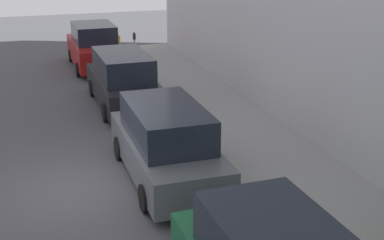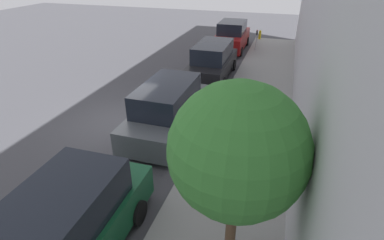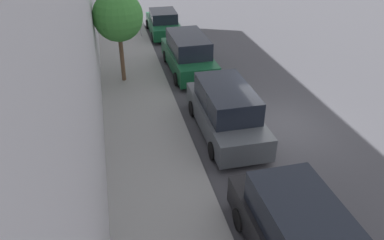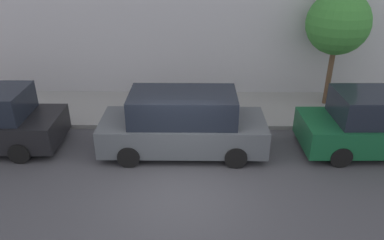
{
  "view_description": "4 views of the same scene",
  "coord_description": "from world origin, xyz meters",
  "px_view_note": "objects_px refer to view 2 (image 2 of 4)",
  "views": [
    {
      "loc": [
        -1.1,
        -11.84,
        5.83
      ],
      "look_at": [
        3.19,
        1.25,
        1.0
      ],
      "focal_mm": 50.0,
      "sensor_mm": 36.0,
      "label": 1
    },
    {
      "loc": [
        6.0,
        -9.29,
        5.84
      ],
      "look_at": [
        3.29,
        -0.73,
        1.0
      ],
      "focal_mm": 28.0,
      "sensor_mm": 36.0,
      "label": 2
    },
    {
      "loc": [
        6.06,
        11.44,
        7.68
      ],
      "look_at": [
        3.51,
        0.47,
        1.0
      ],
      "focal_mm": 35.0,
      "sensor_mm": 36.0,
      "label": 3
    },
    {
      "loc": [
        -7.86,
        -0.4,
        5.93
      ],
      "look_at": [
        2.2,
        -0.27,
        1.0
      ],
      "focal_mm": 35.0,
      "sensor_mm": 36.0,
      "label": 4
    }
  ],
  "objects_px": {
    "fire_hydrant": "(260,35)",
    "street_tree": "(238,151)",
    "parked_minivan_third": "(168,109)",
    "parked_minivan_fourth": "(213,61)",
    "parked_minivan_second": "(61,234)",
    "parking_meter_far": "(257,38)",
    "parked_suv_fifth": "(232,36)"
  },
  "relations": [
    {
      "from": "parking_meter_far",
      "to": "fire_hydrant",
      "type": "xyz_separation_m",
      "value": [
        -0.1,
        3.52,
        -0.52
      ]
    },
    {
      "from": "parked_minivan_second",
      "to": "fire_hydrant",
      "type": "bearing_deg",
      "value": 85.6
    },
    {
      "from": "parked_suv_fifth",
      "to": "parked_minivan_third",
      "type": "bearing_deg",
      "value": -90.22
    },
    {
      "from": "parked_minivan_second",
      "to": "parked_suv_fifth",
      "type": "xyz_separation_m",
      "value": [
        -0.03,
        18.38,
        0.01
      ]
    },
    {
      "from": "parked_minivan_second",
      "to": "parked_minivan_fourth",
      "type": "distance_m",
      "value": 12.26
    },
    {
      "from": "parking_meter_far",
      "to": "street_tree",
      "type": "xyz_separation_m",
      "value": [
        1.56,
        -17.43,
        2.18
      ]
    },
    {
      "from": "parked_suv_fifth",
      "to": "fire_hydrant",
      "type": "xyz_separation_m",
      "value": [
        1.69,
        3.24,
        -0.44
      ]
    },
    {
      "from": "parking_meter_far",
      "to": "fire_hydrant",
      "type": "distance_m",
      "value": 3.56
    },
    {
      "from": "parked_suv_fifth",
      "to": "street_tree",
      "type": "height_order",
      "value": "street_tree"
    },
    {
      "from": "parked_minivan_third",
      "to": "street_tree",
      "type": "bearing_deg",
      "value": -57.66
    },
    {
      "from": "parked_minivan_third",
      "to": "fire_hydrant",
      "type": "height_order",
      "value": "parked_minivan_third"
    },
    {
      "from": "parked_minivan_second",
      "to": "parked_suv_fifth",
      "type": "bearing_deg",
      "value": 90.09
    },
    {
      "from": "parked_minivan_second",
      "to": "parked_minivan_third",
      "type": "relative_size",
      "value": 1.01
    },
    {
      "from": "parked_minivan_third",
      "to": "parked_suv_fifth",
      "type": "bearing_deg",
      "value": 89.78
    },
    {
      "from": "parked_minivan_third",
      "to": "parked_minivan_fourth",
      "type": "distance_m",
      "value": 6.23
    },
    {
      "from": "parking_meter_far",
      "to": "street_tree",
      "type": "relative_size",
      "value": 0.34
    },
    {
      "from": "street_tree",
      "to": "parking_meter_far",
      "type": "bearing_deg",
      "value": 95.11
    },
    {
      "from": "parked_minivan_fourth",
      "to": "parked_suv_fifth",
      "type": "relative_size",
      "value": 1.02
    },
    {
      "from": "fire_hydrant",
      "to": "parking_meter_far",
      "type": "bearing_deg",
      "value": -88.37
    },
    {
      "from": "parked_minivan_third",
      "to": "parked_minivan_fourth",
      "type": "relative_size",
      "value": 1.0
    },
    {
      "from": "street_tree",
      "to": "parked_minivan_second",
      "type": "bearing_deg",
      "value": -168.73
    },
    {
      "from": "parked_suv_fifth",
      "to": "parked_minivan_fourth",
      "type": "bearing_deg",
      "value": -88.91
    },
    {
      "from": "parked_minivan_second",
      "to": "parking_meter_far",
      "type": "bearing_deg",
      "value": 84.44
    },
    {
      "from": "parked_minivan_fourth",
      "to": "parked_minivan_second",
      "type": "bearing_deg",
      "value": -90.41
    },
    {
      "from": "parked_minivan_third",
      "to": "fire_hydrant",
      "type": "relative_size",
      "value": 7.11
    },
    {
      "from": "fire_hydrant",
      "to": "street_tree",
      "type": "bearing_deg",
      "value": -85.47
    },
    {
      "from": "parked_minivan_third",
      "to": "fire_hydrant",
      "type": "distance_m",
      "value": 15.69
    },
    {
      "from": "fire_hydrant",
      "to": "parked_minivan_fourth",
      "type": "bearing_deg",
      "value": -99.56
    },
    {
      "from": "fire_hydrant",
      "to": "parked_minivan_third",
      "type": "bearing_deg",
      "value": -96.37
    },
    {
      "from": "parked_minivan_third",
      "to": "street_tree",
      "type": "relative_size",
      "value": 1.17
    },
    {
      "from": "parked_minivan_fourth",
      "to": "parked_suv_fifth",
      "type": "bearing_deg",
      "value": 91.09
    },
    {
      "from": "parked_minivan_fourth",
      "to": "parked_suv_fifth",
      "type": "distance_m",
      "value": 6.12
    }
  ]
}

